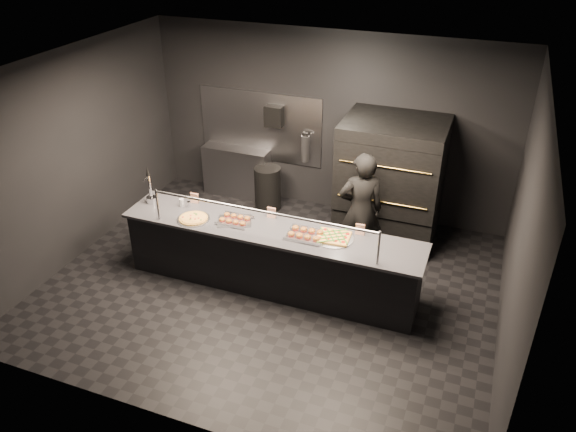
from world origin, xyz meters
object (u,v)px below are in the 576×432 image
(prep_shelf, at_px, (237,172))
(fire_extinguisher, at_px, (305,148))
(pizza_oven, at_px, (391,180))
(beer_tap, at_px, (150,192))
(square_pizza, at_px, (334,237))
(trash_bin, at_px, (268,188))
(worker, at_px, (360,211))
(service_counter, at_px, (271,257))
(slider_tray_b, at_px, (306,234))
(slider_tray_a, at_px, (235,220))
(towel_dispenser, at_px, (274,116))
(round_pizza, at_px, (193,218))

(prep_shelf, bearing_deg, fire_extinguisher, 3.66)
(pizza_oven, xyz_separation_m, beer_tap, (-3.06, -1.83, 0.12))
(square_pizza, height_order, trash_bin, square_pizza)
(square_pizza, bearing_deg, worker, 82.27)
(service_counter, relative_size, slider_tray_b, 7.96)
(worker, bearing_deg, slider_tray_a, 8.63)
(slider_tray_a, bearing_deg, trash_bin, 100.64)
(slider_tray_b, bearing_deg, trash_bin, 124.10)
(towel_dispenser, distance_m, fire_extinguisher, 0.74)
(service_counter, xyz_separation_m, slider_tray_b, (0.50, -0.02, 0.49))
(service_counter, relative_size, fire_extinguisher, 8.12)
(prep_shelf, height_order, fire_extinguisher, fire_extinguisher)
(square_pizza, bearing_deg, prep_shelf, 137.33)
(towel_dispenser, bearing_deg, fire_extinguisher, 1.04)
(towel_dispenser, distance_m, beer_tap, 2.55)
(service_counter, xyz_separation_m, prep_shelf, (-1.60, 2.32, -0.01))
(pizza_oven, relative_size, square_pizza, 3.69)
(fire_extinguisher, relative_size, slider_tray_b, 0.98)
(prep_shelf, bearing_deg, service_counter, -55.41)
(trash_bin, height_order, worker, worker)
(pizza_oven, bearing_deg, prep_shelf, 171.46)
(service_counter, relative_size, slider_tray_a, 7.77)
(towel_dispenser, xyz_separation_m, beer_tap, (-0.96, -2.32, -0.47))
(service_counter, relative_size, pizza_oven, 2.15)
(prep_shelf, distance_m, slider_tray_a, 2.61)
(service_counter, relative_size, prep_shelf, 3.42)
(service_counter, distance_m, slider_tray_b, 0.70)
(towel_dispenser, xyz_separation_m, round_pizza, (-0.16, -2.54, -0.61))
(square_pizza, bearing_deg, towel_dispenser, 126.92)
(slider_tray_a, bearing_deg, beer_tap, 176.76)
(service_counter, distance_m, beer_tap, 1.96)
(pizza_oven, xyz_separation_m, fire_extinguisher, (-1.55, 0.50, 0.09))
(service_counter, distance_m, worker, 1.44)
(beer_tap, height_order, worker, worker)
(slider_tray_a, distance_m, slider_tray_b, 1.01)
(towel_dispenser, height_order, trash_bin, towel_dispenser)
(worker, bearing_deg, round_pizza, 4.23)
(service_counter, height_order, towel_dispenser, towel_dispenser)
(pizza_oven, xyz_separation_m, slider_tray_a, (-1.71, -1.90, -0.02))
(service_counter, relative_size, square_pizza, 7.91)
(beer_tap, xyz_separation_m, slider_tray_a, (1.35, -0.08, -0.13))
(pizza_oven, distance_m, trash_bin, 2.19)
(slider_tray_b, xyz_separation_m, square_pizza, (0.35, 0.08, -0.01))
(pizza_oven, relative_size, slider_tray_b, 3.71)
(slider_tray_a, height_order, square_pizza, slider_tray_a)
(service_counter, xyz_separation_m, beer_tap, (-1.86, 0.07, 0.62))
(pizza_oven, height_order, slider_tray_b, pizza_oven)
(beer_tap, bearing_deg, worker, 17.62)
(service_counter, bearing_deg, fire_extinguisher, 98.30)
(slider_tray_a, height_order, slider_tray_b, slider_tray_b)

